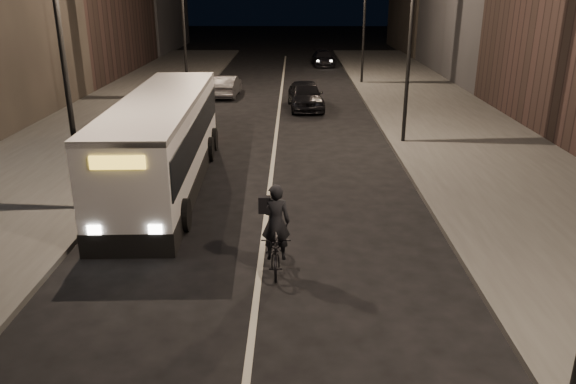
{
  "coord_description": "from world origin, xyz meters",
  "views": [
    {
      "loc": [
        0.81,
        -11.84,
        6.5
      ],
      "look_at": [
        0.68,
        1.79,
        1.5
      ],
      "focal_mm": 35.0,
      "sensor_mm": 36.0,
      "label": 1
    }
  ],
  "objects_px": {
    "streetlight_right_mid": "(405,16)",
    "streetlight_left_far": "(187,8)",
    "cyclist_on_bicycle": "(276,242)",
    "car_mid": "(227,86)",
    "streetlight_left_near": "(69,31)",
    "car_near": "(305,95)",
    "city_bus": "(164,138)",
    "car_far": "(323,58)",
    "streetlight_right_far": "(361,4)"
  },
  "relations": [
    {
      "from": "streetlight_left_far",
      "to": "car_mid",
      "type": "distance_m",
      "value": 5.26
    },
    {
      "from": "streetlight_right_mid",
      "to": "car_near",
      "type": "bearing_deg",
      "value": 117.07
    },
    {
      "from": "cyclist_on_bicycle",
      "to": "car_near",
      "type": "distance_m",
      "value": 19.22
    },
    {
      "from": "cyclist_on_bicycle",
      "to": "car_mid",
      "type": "distance_m",
      "value": 23.27
    },
    {
      "from": "streetlight_right_mid",
      "to": "streetlight_left_far",
      "type": "xyz_separation_m",
      "value": [
        -10.66,
        10.0,
        0.0
      ]
    },
    {
      "from": "streetlight_right_mid",
      "to": "car_far",
      "type": "xyz_separation_m",
      "value": [
        -1.95,
        25.98,
        -4.73
      ]
    },
    {
      "from": "streetlight_right_far",
      "to": "car_far",
      "type": "bearing_deg",
      "value": 101.04
    },
    {
      "from": "streetlight_right_far",
      "to": "city_bus",
      "type": "distance_m",
      "value": 23.48
    },
    {
      "from": "streetlight_right_mid",
      "to": "cyclist_on_bicycle",
      "type": "xyz_separation_m",
      "value": [
        -4.93,
        -11.64,
        -4.61
      ]
    },
    {
      "from": "car_mid",
      "to": "cyclist_on_bicycle",
      "type": "bearing_deg",
      "value": 101.82
    },
    {
      "from": "cyclist_on_bicycle",
      "to": "car_near",
      "type": "xyz_separation_m",
      "value": [
        1.08,
        19.19,
        0.02
      ]
    },
    {
      "from": "streetlight_right_mid",
      "to": "streetlight_right_far",
      "type": "distance_m",
      "value": 16.0
    },
    {
      "from": "streetlight_right_far",
      "to": "streetlight_left_far",
      "type": "bearing_deg",
      "value": -150.64
    },
    {
      "from": "city_bus",
      "to": "car_near",
      "type": "relative_size",
      "value": 2.51
    },
    {
      "from": "streetlight_left_near",
      "to": "cyclist_on_bicycle",
      "type": "relative_size",
      "value": 3.58
    },
    {
      "from": "car_near",
      "to": "car_mid",
      "type": "relative_size",
      "value": 1.15
    },
    {
      "from": "streetlight_right_mid",
      "to": "streetlight_left_far",
      "type": "bearing_deg",
      "value": 136.84
    },
    {
      "from": "streetlight_left_far",
      "to": "cyclist_on_bicycle",
      "type": "height_order",
      "value": "streetlight_left_far"
    },
    {
      "from": "cyclist_on_bicycle",
      "to": "car_far",
      "type": "relative_size",
      "value": 0.52
    },
    {
      "from": "streetlight_left_near",
      "to": "streetlight_left_far",
      "type": "distance_m",
      "value": 18.0
    },
    {
      "from": "streetlight_left_near",
      "to": "car_mid",
      "type": "relative_size",
      "value": 2.05
    },
    {
      "from": "car_mid",
      "to": "city_bus",
      "type": "bearing_deg",
      "value": 91.72
    },
    {
      "from": "streetlight_right_far",
      "to": "car_near",
      "type": "xyz_separation_m",
      "value": [
        -3.85,
        -8.46,
        -4.58
      ]
    },
    {
      "from": "car_mid",
      "to": "car_near",
      "type": "bearing_deg",
      "value": 144.67
    },
    {
      "from": "streetlight_right_mid",
      "to": "car_mid",
      "type": "distance_m",
      "value": 15.04
    },
    {
      "from": "car_far",
      "to": "streetlight_left_near",
      "type": "bearing_deg",
      "value": -107.77
    },
    {
      "from": "streetlight_left_far",
      "to": "city_bus",
      "type": "bearing_deg",
      "value": -83.58
    },
    {
      "from": "streetlight_left_far",
      "to": "cyclist_on_bicycle",
      "type": "distance_m",
      "value": 22.86
    },
    {
      "from": "cyclist_on_bicycle",
      "to": "streetlight_left_far",
      "type": "bearing_deg",
      "value": 102.73
    },
    {
      "from": "car_near",
      "to": "city_bus",
      "type": "bearing_deg",
      "value": -115.66
    },
    {
      "from": "city_bus",
      "to": "cyclist_on_bicycle",
      "type": "height_order",
      "value": "city_bus"
    },
    {
      "from": "cyclist_on_bicycle",
      "to": "car_mid",
      "type": "xyz_separation_m",
      "value": [
        -3.78,
        22.96,
        -0.1
      ]
    },
    {
      "from": "streetlight_right_far",
      "to": "car_mid",
      "type": "distance_m",
      "value": 10.96
    },
    {
      "from": "streetlight_left_near",
      "to": "cyclist_on_bicycle",
      "type": "xyz_separation_m",
      "value": [
        5.73,
        -3.64,
        -4.61
      ]
    },
    {
      "from": "streetlight_right_mid",
      "to": "streetlight_right_far",
      "type": "height_order",
      "value": "same"
    },
    {
      "from": "streetlight_right_mid",
      "to": "city_bus",
      "type": "height_order",
      "value": "streetlight_right_mid"
    },
    {
      "from": "car_far",
      "to": "streetlight_left_far",
      "type": "bearing_deg",
      "value": -121.99
    },
    {
      "from": "streetlight_left_near",
      "to": "streetlight_left_far",
      "type": "xyz_separation_m",
      "value": [
        0.0,
        18.0,
        0.0
      ]
    },
    {
      "from": "streetlight_right_far",
      "to": "city_bus",
      "type": "bearing_deg",
      "value": -112.66
    },
    {
      "from": "streetlight_left_near",
      "to": "car_far",
      "type": "relative_size",
      "value": 1.87
    },
    {
      "from": "streetlight_left_far",
      "to": "city_bus",
      "type": "xyz_separation_m",
      "value": [
        1.73,
        -15.4,
        -3.69
      ]
    },
    {
      "from": "streetlight_right_mid",
      "to": "cyclist_on_bicycle",
      "type": "distance_m",
      "value": 13.46
    },
    {
      "from": "streetlight_left_near",
      "to": "cyclist_on_bicycle",
      "type": "distance_m",
      "value": 8.21
    },
    {
      "from": "city_bus",
      "to": "car_far",
      "type": "distance_m",
      "value": 32.17
    },
    {
      "from": "car_mid",
      "to": "streetlight_right_mid",
      "type": "bearing_deg",
      "value": 130.07
    },
    {
      "from": "streetlight_left_far",
      "to": "car_mid",
      "type": "bearing_deg",
      "value": 34.0
    },
    {
      "from": "car_near",
      "to": "streetlight_left_far",
      "type": "bearing_deg",
      "value": 155.92
    },
    {
      "from": "cyclist_on_bicycle",
      "to": "city_bus",
      "type": "bearing_deg",
      "value": 120.53
    },
    {
      "from": "car_near",
      "to": "cyclist_on_bicycle",
      "type": "bearing_deg",
      "value": -97.45
    },
    {
      "from": "streetlight_left_far",
      "to": "cyclist_on_bicycle",
      "type": "relative_size",
      "value": 3.58
    }
  ]
}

